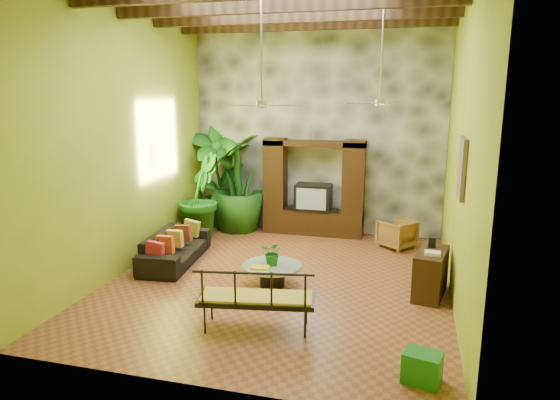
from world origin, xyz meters
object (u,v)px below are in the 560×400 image
(ceiling_fan_front, at_px, (262,92))
(tall_plant_a, at_px, (217,175))
(tall_plant_c, at_px, (238,183))
(wicker_armchair, at_px, (397,233))
(side_console, at_px, (431,274))
(tall_plant_b, at_px, (200,196))
(coffee_table, at_px, (272,272))
(sofa, at_px, (175,247))
(iron_bench, at_px, (255,297))
(green_bin, at_px, (422,367))
(entertainment_center, at_px, (313,195))
(ceiling_fan_back, at_px, (380,91))

(ceiling_fan_front, height_order, tall_plant_a, ceiling_fan_front)
(tall_plant_c, bearing_deg, wicker_armchair, -6.59)
(side_console, bearing_deg, wicker_armchair, 115.22)
(tall_plant_b, xyz_separation_m, coffee_table, (2.44, -2.42, -0.75))
(wicker_armchair, bearing_deg, tall_plant_c, -58.46)
(sofa, distance_m, tall_plant_a, 2.94)
(iron_bench, relative_size, side_console, 1.79)
(iron_bench, bearing_deg, side_console, 28.78)
(ceiling_fan_front, xyz_separation_m, iron_bench, (0.36, -1.60, -2.87))
(sofa, bearing_deg, green_bin, -128.91)
(entertainment_center, height_order, tall_plant_a, tall_plant_a)
(coffee_table, relative_size, iron_bench, 0.60)
(sofa, relative_size, tall_plant_c, 0.90)
(wicker_armchair, distance_m, green_bin, 5.31)
(tall_plant_b, height_order, green_bin, tall_plant_b)
(entertainment_center, bearing_deg, side_console, -49.96)
(sofa, distance_m, tall_plant_b, 1.85)
(entertainment_center, xyz_separation_m, sofa, (-2.30, -2.74, -0.65))
(ceiling_fan_back, bearing_deg, tall_plant_a, 154.38)
(ceiling_fan_back, relative_size, sofa, 0.87)
(green_bin, bearing_deg, ceiling_fan_front, 139.15)
(side_console, bearing_deg, sofa, -173.68)
(wicker_armchair, distance_m, tall_plant_c, 3.99)
(side_console, bearing_deg, green_bin, -82.18)
(coffee_table, bearing_deg, entertainment_center, 89.04)
(ceiling_fan_front, xyz_separation_m, coffee_table, (0.14, 0.09, -3.15))
(entertainment_center, height_order, wicker_armchair, entertainment_center)
(wicker_armchair, distance_m, side_console, 2.66)
(tall_plant_a, bearing_deg, ceiling_fan_back, -25.62)
(ceiling_fan_front, xyz_separation_m, tall_plant_a, (-2.27, 3.55, -2.07))
(sofa, height_order, tall_plant_b, tall_plant_b)
(wicker_armchair, bearing_deg, iron_bench, 16.13)
(tall_plant_b, bearing_deg, tall_plant_a, 88.32)
(tall_plant_a, relative_size, tall_plant_b, 1.32)
(wicker_armchair, distance_m, tall_plant_a, 4.62)
(tall_plant_c, relative_size, side_console, 2.43)
(ceiling_fan_back, relative_size, side_console, 1.89)
(sofa, relative_size, tall_plant_b, 1.07)
(ceiling_fan_front, bearing_deg, tall_plant_b, 132.51)
(tall_plant_a, bearing_deg, wicker_armchair, -7.56)
(tall_plant_a, bearing_deg, ceiling_fan_front, -57.45)
(tall_plant_a, bearing_deg, tall_plant_c, -13.72)
(coffee_table, xyz_separation_m, iron_bench, (0.22, -1.69, 0.27))
(tall_plant_a, distance_m, tall_plant_c, 0.63)
(tall_plant_c, bearing_deg, iron_bench, -67.91)
(sofa, xyz_separation_m, iron_bench, (2.46, -2.40, 0.22))
(ceiling_fan_back, distance_m, green_bin, 5.15)
(ceiling_fan_front, height_order, ceiling_fan_back, same)
(tall_plant_a, xyz_separation_m, tall_plant_c, (0.60, -0.15, -0.13))
(ceiling_fan_front, height_order, sofa, ceiling_fan_front)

